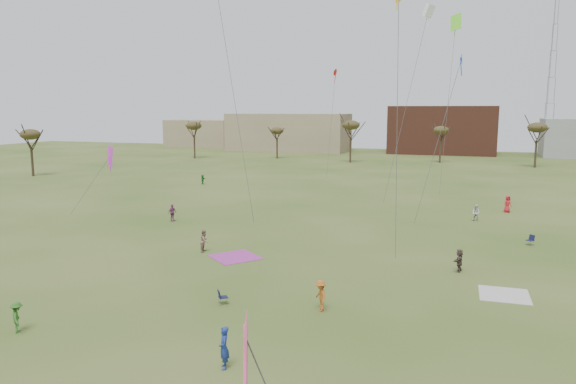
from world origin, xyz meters
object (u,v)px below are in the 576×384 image
(flyer_near_center, at_px, (17,317))
(camp_chair_right, at_px, (530,242))
(camp_chair_center, at_px, (223,300))
(flyer_near_right, at_px, (224,348))
(radio_tower, at_px, (551,76))

(flyer_near_center, height_order, camp_chair_right, flyer_near_center)
(camp_chair_right, bearing_deg, camp_chair_center, -89.73)
(flyer_near_right, bearing_deg, flyer_near_center, -119.69)
(flyer_near_center, height_order, radio_tower, radio_tower)
(flyer_near_right, bearing_deg, radio_tower, 138.32)
(flyer_near_center, relative_size, flyer_near_right, 0.85)
(flyer_near_right, distance_m, camp_chair_right, 31.36)
(flyer_near_center, bearing_deg, flyer_near_right, -134.69)
(camp_chair_center, bearing_deg, radio_tower, -53.65)
(flyer_near_center, bearing_deg, camp_chair_center, -93.79)
(flyer_near_right, xyz_separation_m, camp_chair_center, (-3.46, 7.02, -0.69))
(flyer_near_center, xyz_separation_m, radio_tower, (39.40, 127.95, 18.40))
(flyer_near_center, relative_size, radio_tower, 0.04)
(camp_chair_center, relative_size, radio_tower, 0.02)
(flyer_near_center, height_order, flyer_near_right, flyer_near_right)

